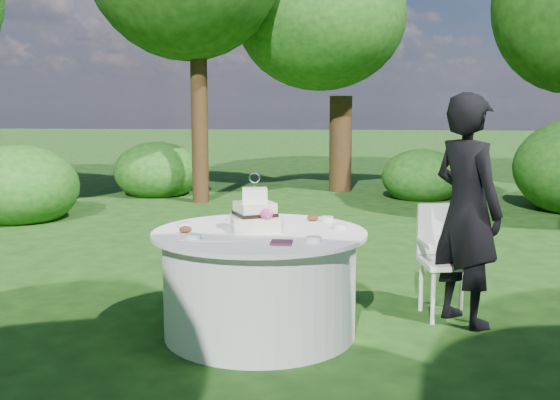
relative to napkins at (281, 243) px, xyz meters
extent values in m
plane|color=black|center=(-0.20, 0.43, -0.78)|extent=(80.00, 80.00, 0.00)
cube|color=#471E34|center=(0.00, 0.00, 0.00)|extent=(0.14, 0.14, 0.02)
ellipsoid|color=white|center=(-0.47, 0.02, 0.00)|extent=(0.48, 0.07, 0.01)
imported|color=black|center=(1.33, 0.82, 0.11)|extent=(0.71, 0.77, 1.77)
cylinder|color=white|center=(-0.20, 0.43, -0.41)|extent=(1.40, 1.40, 0.74)
cylinder|color=silver|center=(-0.20, 0.43, -0.02)|extent=(1.56, 1.56, 0.03)
cube|color=beige|center=(-0.24, 0.47, 0.04)|extent=(0.41, 0.41, 0.11)
cube|color=silver|center=(-0.24, 0.47, 0.14)|extent=(0.35, 0.35, 0.11)
cube|color=white|center=(-0.24, 0.47, 0.24)|extent=(0.20, 0.20, 0.11)
cube|color=black|center=(-0.24, 0.47, 0.11)|extent=(0.36, 0.36, 0.04)
sphere|color=#C23974|center=(-0.14, 0.36, 0.13)|extent=(0.09, 0.09, 0.09)
cylinder|color=white|center=(-0.24, 0.47, 0.32)|extent=(0.01, 0.01, 0.05)
torus|color=silver|center=(-0.24, 0.47, 0.38)|extent=(0.08, 0.03, 0.08)
cube|color=white|center=(1.23, 0.95, -0.34)|extent=(0.48, 0.48, 0.04)
cube|color=white|center=(1.20, 1.13, -0.10)|extent=(0.42, 0.11, 0.42)
cylinder|color=silver|center=(1.10, 0.76, -0.57)|extent=(0.04, 0.04, 0.42)
cylinder|color=silver|center=(1.43, 0.81, -0.57)|extent=(0.04, 0.04, 0.42)
cylinder|color=white|center=(1.04, 1.09, -0.57)|extent=(0.04, 0.04, 0.42)
cylinder|color=silver|center=(1.37, 1.14, -0.57)|extent=(0.04, 0.04, 0.42)
cube|color=white|center=(1.04, 0.92, -0.18)|extent=(0.09, 0.38, 0.03)
cube|color=white|center=(1.43, 0.98, -0.18)|extent=(0.09, 0.38, 0.03)
cylinder|color=silver|center=(0.38, 0.56, 0.01)|extent=(0.10, 0.10, 0.04)
cylinder|color=silver|center=(0.21, 0.07, 0.01)|extent=(0.10, 0.10, 0.04)
cylinder|color=silver|center=(0.27, 0.87, 0.01)|extent=(0.10, 0.10, 0.04)
cylinder|color=silver|center=(-0.78, 0.52, 0.01)|extent=(0.10, 0.10, 0.04)
cylinder|color=silver|center=(-0.47, 0.85, 0.01)|extent=(0.10, 0.10, 0.04)
cylinder|color=silver|center=(-0.61, 0.06, 0.01)|extent=(0.10, 0.10, 0.04)
ellipsoid|color=#562D16|center=(0.16, 0.89, 0.02)|extent=(0.09, 0.09, 0.05)
ellipsoid|color=#562D16|center=(-0.72, 0.31, 0.02)|extent=(0.09, 0.09, 0.05)
camera|label=1|loc=(0.42, -4.20, 0.90)|focal=42.00mm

